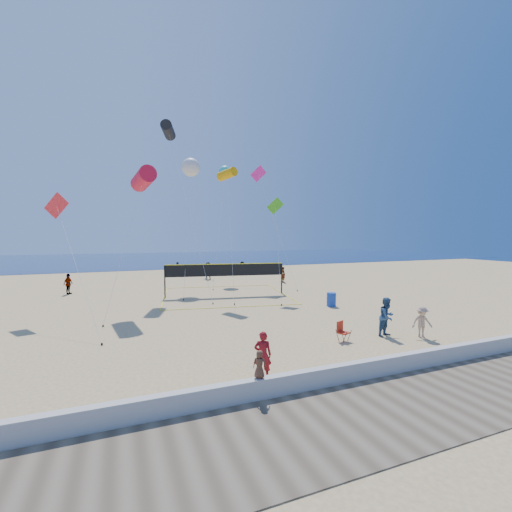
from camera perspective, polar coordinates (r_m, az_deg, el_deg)
name	(u,v)px	position (r m, az deg, el deg)	size (l,w,h in m)	color
ground	(290,354)	(14.39, 5.69, -15.96)	(120.00, 120.00, 0.00)	tan
ocean	(151,258)	(74.43, -17.10, -0.40)	(140.00, 50.00, 0.03)	navy
seawall	(334,375)	(11.89, 12.82, -18.77)	(32.00, 0.30, 0.60)	#B1B1AD
boardwalk	(377,414)	(10.58, 19.56, -23.51)	(32.00, 3.60, 0.03)	brown
woman	(263,355)	(11.84, 1.14, -16.17)	(0.58, 0.38, 1.60)	maroon
toddler	(260,364)	(10.49, 0.59, -17.60)	(0.40, 0.26, 0.82)	brown
bystander_a	(387,317)	(17.61, 20.99, -9.44)	(0.89, 0.70, 1.84)	navy
bystander_b	(422,322)	(18.00, 25.94, -9.89)	(0.95, 0.55, 1.47)	tan
far_person_0	(68,284)	(31.83, -28.83, -4.11)	(0.98, 0.41, 1.68)	gray
far_person_1	(208,271)	(37.85, -8.02, -2.44)	(1.72, 0.55, 1.86)	gray
far_person_2	(283,275)	(35.12, 4.58, -3.11)	(0.57, 0.38, 1.57)	gray
far_person_3	(178,269)	(42.22, -12.89, -2.09)	(0.76, 0.60, 1.57)	gray
far_person_4	(242,268)	(42.09, -2.31, -2.01)	(1.02, 0.59, 1.59)	gray
camp_chair	(342,330)	(16.29, 14.12, -11.89)	(0.61, 0.71, 0.99)	#B22714
trash_barrel	(331,299)	(23.84, 12.45, -7.08)	(0.61, 0.61, 0.92)	#183EA2
volleyball_net	(225,273)	(27.35, -5.14, -2.92)	(11.03, 10.91, 2.55)	black
kite_0	(143,179)	(24.39, -18.26, 12.10)	(3.31, 6.16, 9.27)	red
kite_1	(168,130)	(32.43, -14.43, 19.62)	(2.63, 9.16, 14.52)	black
kite_2	(227,174)	(26.93, -4.84, 13.41)	(1.36, 4.12, 9.93)	#D69806
kite_3	(58,211)	(23.78, -30.07, 6.45)	(3.44, 8.34, 7.41)	red
kite_4	(276,212)	(26.77, 3.29, 7.36)	(1.96, 3.89, 7.78)	green
kite_5	(261,180)	(33.47, 0.76, 12.51)	(2.39, 5.28, 11.54)	#F82898
kite_6	(191,167)	(33.91, -10.81, 14.31)	(3.29, 8.66, 12.08)	silver
kite_7	(225,172)	(38.72, -5.19, 13.75)	(4.31, 8.41, 12.42)	#29B8B5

